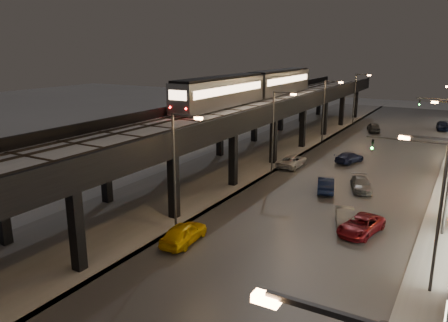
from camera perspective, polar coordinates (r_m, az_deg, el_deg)
The scene contains 22 objects.
road_surface at distance 49.96m, azimuth 16.75°, elevation -1.65°, with size 17.00×120.00×0.06m, color #46474D.
under_viaduct_pavement at distance 54.38m, azimuth 2.82°, elevation 0.28°, with size 11.00×120.00×0.06m, color #9FA1A8.
elevated_viaduct at distance 50.51m, azimuth 1.26°, elevation 5.65°, with size 9.00×100.00×6.30m.
viaduct_trackbed at distance 50.51m, azimuth 1.33°, elevation 6.53°, with size 8.40×100.00×0.32m.
viaduct_parapet_streetside at distance 48.56m, azimuth 5.90°, elevation 6.69°, with size 0.30×100.00×1.10m, color black.
viaduct_parapet_far at distance 52.66m, azimuth -2.84°, elevation 7.37°, with size 0.30×100.00×1.10m, color black.
streetlight_left_1 at distance 32.04m, azimuth -6.15°, elevation -0.44°, with size 2.57×0.28×9.00m.
streetlight_right_1 at distance 26.34m, azimuth 25.88°, elevation -5.24°, with size 2.56×0.28×9.00m.
streetlight_left_2 at distance 47.43m, azimuth 6.71°, elevation 4.49°, with size 2.57×0.28×9.00m.
streetlight_left_3 at distance 64.19m, azimuth 13.13°, elevation 6.87°, with size 2.57×0.28×9.00m.
streetlight_left_4 at distance 81.48m, azimuth 16.89°, elevation 8.21°, with size 2.57×0.28×9.00m.
traffic_light_rig_a at distance 35.21m, azimuth 25.50°, elevation -1.67°, with size 6.10×0.34×7.00m.
subway_train at distance 60.54m, azimuth 3.98°, elevation 9.76°, with size 2.96×35.82×3.54m.
car_taxi at distance 31.41m, azimuth -5.28°, elevation -9.42°, with size 1.77×4.41×1.50m, color #E5B104.
car_near_white at distance 43.13m, azimuth 13.14°, elevation -3.03°, with size 1.50×4.31×1.42m, color #101A3F.
car_mid_silver at distance 51.15m, azimuth 8.86°, elevation -0.04°, with size 2.30×5.00×1.39m, color silver.
car_mid_dark at distance 54.47m, azimuth 16.04°, elevation 0.40°, with size 1.79×4.40×1.28m, color #141A3B.
car_far_white at distance 75.70m, azimuth 18.97°, elevation 4.17°, with size 1.80×4.47×1.52m, color #3C3D3F.
car_onc_silver at distance 35.50m, azimuth 15.52°, elevation -7.20°, with size 1.35×3.87×1.28m, color gray.
car_onc_dark at distance 34.32m, azimuth 17.45°, elevation -8.11°, with size 2.14×4.65×1.29m, color maroon.
car_onc_white at distance 44.34m, azimuth 17.46°, elevation -2.97°, with size 1.73×4.25×1.23m, color slate.
car_onc_red at distance 81.55m, azimuth 26.67°, elevation 4.11°, with size 1.82×4.53×1.54m, color black.
Camera 1 is at (17.84, -11.97, 13.55)m, focal length 35.00 mm.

